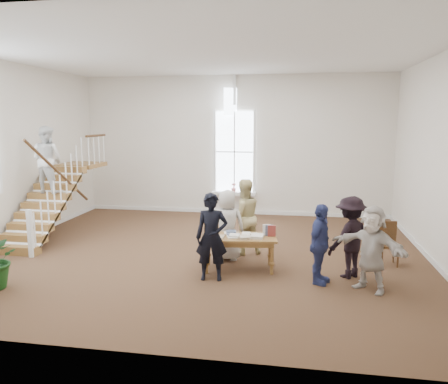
% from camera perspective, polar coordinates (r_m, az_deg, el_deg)
% --- Properties ---
extents(ground, '(10.00, 10.00, 0.00)m').
position_cam_1_polar(ground, '(10.31, -2.25, -7.98)').
color(ground, '#422619').
rests_on(ground, ground).
extents(room_shell, '(10.49, 10.00, 10.00)m').
position_cam_1_polar(room_shell, '(14.41, 1.32, -1.31)').
color(room_shell, silver).
rests_on(room_shell, ground).
extents(staircase, '(1.10, 4.10, 2.92)m').
position_cam_1_polar(staircase, '(12.26, -21.83, 1.90)').
color(staircase, brown).
rests_on(staircase, ground).
extents(library_table, '(1.60, 0.95, 0.77)m').
position_cam_1_polar(library_table, '(9.05, 1.97, -6.28)').
color(library_table, brown).
rests_on(library_table, ground).
extents(police_officer, '(0.67, 0.48, 1.70)m').
position_cam_1_polar(police_officer, '(8.45, -1.62, -5.87)').
color(police_officer, black).
rests_on(police_officer, ground).
extents(elderly_woman, '(0.83, 0.60, 1.58)m').
position_cam_1_polar(elderly_woman, '(9.64, 0.42, -4.34)').
color(elderly_woman, beige).
rests_on(elderly_woman, ground).
extents(person_yellow, '(1.06, 0.97, 1.75)m').
position_cam_1_polar(person_yellow, '(10.06, 2.56, -3.26)').
color(person_yellow, '#D8C787').
rests_on(person_yellow, ground).
extents(woman_cluster_a, '(0.67, 0.97, 1.54)m').
position_cam_1_polar(woman_cluster_a, '(8.46, 12.42, -6.67)').
color(woman_cluster_a, navy).
rests_on(woman_cluster_a, ground).
extents(woman_cluster_b, '(1.18, 1.14, 1.62)m').
position_cam_1_polar(woman_cluster_b, '(8.93, 16.16, -5.69)').
color(woman_cluster_b, black).
rests_on(woman_cluster_b, ground).
extents(woman_cluster_c, '(1.44, 1.27, 1.58)m').
position_cam_1_polar(woman_cluster_c, '(8.36, 18.71, -7.00)').
color(woman_cluster_c, beige).
rests_on(woman_cluster_c, ground).
extents(side_chair, '(0.43, 0.43, 0.92)m').
position_cam_1_polar(side_chair, '(10.06, 20.61, -5.99)').
color(side_chair, '#371E0F').
rests_on(side_chair, ground).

